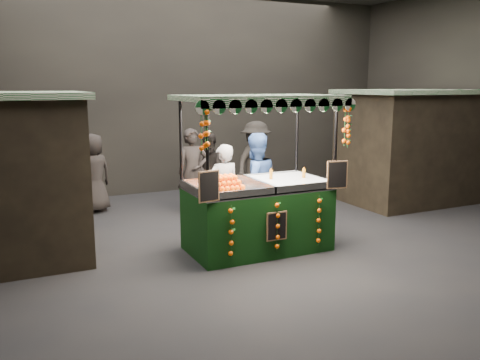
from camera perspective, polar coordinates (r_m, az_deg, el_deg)
name	(u,v)px	position (r m, az deg, el deg)	size (l,w,h in m)	color
ground	(273,243)	(8.87, 3.70, -7.06)	(12.00, 12.00, 0.00)	black
market_hall	(275,42)	(8.48, 3.98, 15.27)	(12.10, 10.10, 5.05)	black
neighbour_stall_right	(408,146)	(12.38, 18.43, 3.68)	(3.00, 2.20, 2.60)	black
juice_stall	(259,203)	(8.28, 2.15, -2.66)	(2.63, 1.55, 2.55)	black
vendor_grey	(224,191)	(9.03, -1.88, -1.22)	(0.64, 0.44, 1.68)	gray
vendor_blue	(255,183)	(9.24, 1.68, -0.39)	(0.94, 0.75, 1.85)	navy
shopper_0	(193,172)	(10.62, -5.34, 0.92)	(0.71, 0.52, 1.81)	#2E2725
shopper_1	(211,171)	(11.21, -3.26, 1.07)	(0.97, 0.86, 1.66)	black
shopper_2	(59,170)	(11.83, -19.81, 1.11)	(1.06, 0.54, 1.73)	black
shopper_3	(256,163)	(11.58, 1.80, 1.97)	(1.41, 1.14, 1.90)	#272320
shopper_4	(93,173)	(11.21, -16.24, 0.75)	(0.97, 0.81, 1.70)	#292321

